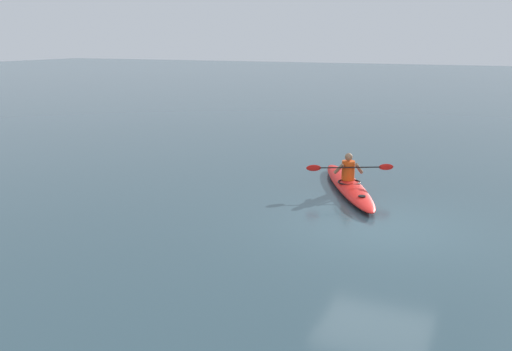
% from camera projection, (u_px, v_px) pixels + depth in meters
% --- Properties ---
extents(ground_plane, '(160.00, 160.00, 0.00)m').
position_uv_depth(ground_plane, '(380.00, 227.00, 12.16)').
color(ground_plane, '#334C56').
extents(kayak, '(2.91, 4.69, 0.28)m').
position_uv_depth(kayak, '(348.00, 185.00, 15.04)').
color(kayak, red).
rests_on(kayak, ground).
extents(kayaker, '(2.11, 1.13, 0.74)m').
position_uv_depth(kayaker, '(348.00, 169.00, 15.00)').
color(kayaker, '#E04C14').
rests_on(kayaker, kayak).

